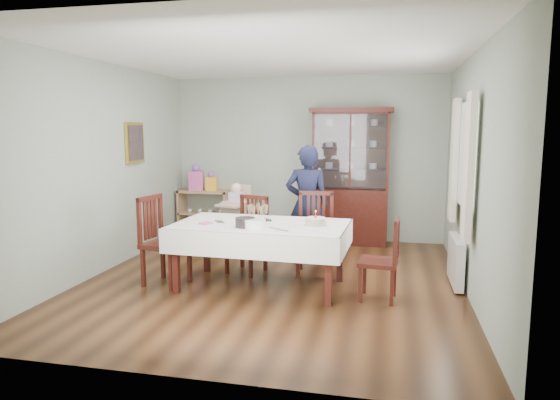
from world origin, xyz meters
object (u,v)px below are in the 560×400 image
(dining_table, at_px, (261,255))
(woman, at_px, (307,205))
(chair_far_left, at_px, (247,250))
(champagne_tray, at_px, (258,217))
(sideboard, at_px, (205,213))
(chair_end_right, at_px, (380,276))
(gift_bag_orange, at_px, (211,182))
(chair_far_right, at_px, (315,250))
(high_chair, at_px, (237,228))
(gift_bag_pink, at_px, (196,179))
(chair_end_left, at_px, (165,258))
(china_cabinet, at_px, (350,175))
(birthday_cake, at_px, (316,222))

(dining_table, height_order, woman, woman)
(dining_table, height_order, chair_far_left, chair_far_left)
(champagne_tray, bearing_deg, chair_far_left, 119.93)
(sideboard, relative_size, champagne_tray, 2.69)
(chair_end_right, xyz_separation_m, woman, (-1.02, 1.33, 0.55))
(woman, height_order, gift_bag_orange, woman)
(chair_far_left, bearing_deg, chair_far_right, 22.98)
(sideboard, bearing_deg, gift_bag_orange, -8.15)
(high_chair, distance_m, gift_bag_pink, 1.70)
(gift_bag_pink, bearing_deg, chair_far_right, -38.33)
(dining_table, xyz_separation_m, champagne_tray, (-0.06, 0.10, 0.44))
(dining_table, relative_size, woman, 1.25)
(sideboard, height_order, champagne_tray, champagne_tray)
(sideboard, bearing_deg, chair_end_right, -41.55)
(chair_end_left, relative_size, gift_bag_orange, 3.17)
(chair_far_right, xyz_separation_m, chair_end_right, (0.83, -0.82, -0.04))
(chair_far_left, xyz_separation_m, gift_bag_pink, (-1.47, 1.95, 0.71))
(high_chair, bearing_deg, dining_table, -45.34)
(chair_far_right, distance_m, gift_bag_orange, 2.85)
(gift_bag_orange, bearing_deg, china_cabinet, -0.04)
(china_cabinet, relative_size, chair_end_right, 2.41)
(china_cabinet, height_order, high_chair, china_cabinet)
(champagne_tray, distance_m, gift_bag_orange, 2.83)
(dining_table, height_order, sideboard, sideboard)
(dining_table, distance_m, chair_end_right, 1.38)
(birthday_cake, bearing_deg, chair_end_right, -10.15)
(chair_end_right, height_order, birthday_cake, birthday_cake)
(dining_table, relative_size, chair_far_left, 2.08)
(dining_table, distance_m, chair_far_right, 0.86)
(sideboard, bearing_deg, woman, -34.05)
(chair_far_right, height_order, high_chair, high_chair)
(chair_end_right, xyz_separation_m, high_chair, (-2.08, 1.50, 0.15))
(chair_end_left, distance_m, high_chair, 1.55)
(dining_table, xyz_separation_m, high_chair, (-0.71, 1.35, 0.03))
(chair_far_left, xyz_separation_m, chair_end_left, (-0.82, -0.71, 0.02))
(sideboard, xyz_separation_m, champagne_tray, (1.60, -2.44, 0.42))
(china_cabinet, distance_m, gift_bag_orange, 2.37)
(chair_far_left, bearing_deg, chair_end_left, -122.55)
(chair_far_right, height_order, chair_end_right, chair_far_right)
(china_cabinet, height_order, chair_end_left, china_cabinet)
(china_cabinet, relative_size, gift_bag_pink, 4.82)
(china_cabinet, bearing_deg, chair_end_left, -126.76)
(high_chair, height_order, champagne_tray, high_chair)
(high_chair, relative_size, champagne_tray, 3.20)
(high_chair, xyz_separation_m, birthday_cake, (1.36, -1.37, 0.39))
(gift_bag_orange, bearing_deg, high_chair, -55.19)
(chair_end_right, bearing_deg, dining_table, -90.79)
(chair_end_right, xyz_separation_m, gift_bag_pink, (-3.18, 2.67, 0.73))
(dining_table, distance_m, gift_bag_pink, 3.16)
(chair_far_left, distance_m, chair_end_left, 1.08)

